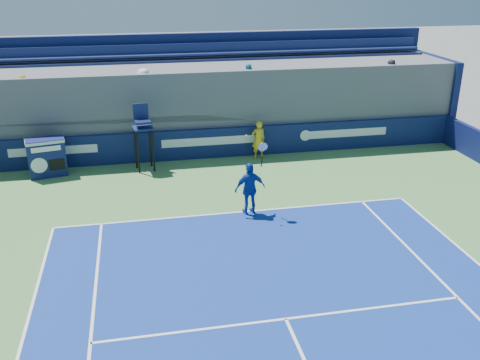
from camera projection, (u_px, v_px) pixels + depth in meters
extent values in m
imported|color=yellow|center=(258.00, 140.00, 20.97)|extent=(0.57, 0.39, 1.51)
cube|color=white|center=(238.00, 212.00, 16.57)|extent=(10.97, 0.07, 0.00)
cube|color=white|center=(286.00, 319.00, 11.58)|extent=(8.23, 0.07, 0.00)
cube|color=#0C1846|center=(212.00, 143.00, 21.09)|extent=(20.40, 0.20, 1.20)
cube|color=white|center=(53.00, 151.00, 19.87)|extent=(3.20, 0.01, 0.32)
cube|color=white|center=(213.00, 141.00, 20.95)|extent=(4.00, 0.01, 0.32)
cube|color=white|center=(345.00, 133.00, 21.95)|extent=(3.60, 0.01, 0.32)
cylinder|color=white|center=(305.00, 136.00, 21.64)|extent=(0.44, 0.01, 0.44)
cube|color=#101A50|center=(47.00, 157.00, 19.26)|extent=(1.42, 0.95, 1.40)
cube|color=silver|center=(44.00, 141.00, 19.02)|extent=(1.44, 0.97, 0.10)
cylinder|color=white|center=(39.00, 166.00, 18.90)|extent=(0.55, 0.13, 0.56)
cube|color=black|center=(57.00, 165.00, 19.13)|extent=(0.54, 0.13, 0.40)
cube|color=white|center=(46.00, 149.00, 18.79)|extent=(0.98, 0.21, 0.18)
cylinder|color=black|center=(138.00, 153.00, 19.42)|extent=(0.08, 0.08, 1.60)
cylinder|color=black|center=(153.00, 151.00, 19.60)|extent=(0.08, 0.08, 1.60)
cylinder|color=black|center=(136.00, 148.00, 19.91)|extent=(0.08, 0.08, 1.60)
cylinder|color=black|center=(150.00, 146.00, 20.09)|extent=(0.08, 0.08, 1.60)
cube|color=#101F50|center=(143.00, 128.00, 19.44)|extent=(0.79, 0.79, 0.06)
cube|color=#131947|center=(143.00, 122.00, 19.26)|extent=(0.61, 0.52, 0.08)
cube|color=#131E48|center=(141.00, 111.00, 19.46)|extent=(0.55, 0.14, 0.60)
imported|color=#13399C|center=(250.00, 189.00, 16.22)|extent=(1.01, 0.53, 1.65)
cylinder|color=black|center=(262.00, 161.00, 15.93)|extent=(0.04, 0.16, 0.39)
torus|color=silver|center=(263.00, 147.00, 15.69)|extent=(0.30, 0.13, 0.29)
cylinder|color=silver|center=(263.00, 147.00, 15.69)|extent=(0.25, 0.09, 0.24)
sphere|color=#CAD62F|center=(246.00, 136.00, 15.45)|extent=(0.07, 0.07, 0.07)
cube|color=#545459|center=(205.00, 105.00, 22.41)|extent=(20.40, 3.60, 3.38)
cube|color=#545459|center=(210.00, 118.00, 21.27)|extent=(20.40, 0.90, 0.55)
cube|color=navy|center=(210.00, 107.00, 21.00)|extent=(20.00, 0.45, 0.08)
cube|color=navy|center=(209.00, 101.00, 21.15)|extent=(20.00, 0.06, 0.45)
cube|color=#545459|center=(206.00, 99.00, 21.88)|extent=(20.40, 0.90, 0.55)
cube|color=navy|center=(207.00, 88.00, 21.61)|extent=(20.00, 0.45, 0.08)
cube|color=navy|center=(206.00, 82.00, 21.76)|extent=(20.00, 0.06, 0.45)
cube|color=#545459|center=(203.00, 82.00, 22.49)|extent=(20.40, 0.90, 0.55)
cube|color=navy|center=(203.00, 71.00, 22.22)|extent=(20.00, 0.45, 0.08)
cube|color=navy|center=(202.00, 65.00, 22.37)|extent=(20.00, 0.06, 0.45)
cube|color=#545459|center=(200.00, 65.00, 23.10)|extent=(20.40, 0.90, 0.55)
cube|color=navy|center=(200.00, 54.00, 22.83)|extent=(20.00, 0.45, 0.08)
cube|color=navy|center=(199.00, 48.00, 22.99)|extent=(20.00, 0.06, 0.45)
cube|color=#0C1647|center=(199.00, 83.00, 24.00)|extent=(20.80, 0.30, 4.40)
cube|color=#0C1647|center=(431.00, 94.00, 24.28)|extent=(0.30, 3.90, 3.40)
imported|color=yellow|center=(24.00, 98.00, 19.55)|extent=(0.83, 0.66, 1.67)
imported|color=silver|center=(145.00, 92.00, 20.33)|extent=(1.15, 0.67, 1.76)
imported|color=teal|center=(249.00, 87.00, 21.06)|extent=(1.08, 0.50, 1.80)
imported|color=black|center=(389.00, 81.00, 22.13)|extent=(0.67, 0.45, 1.80)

